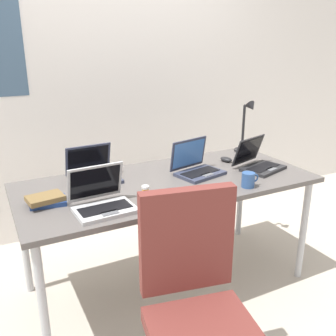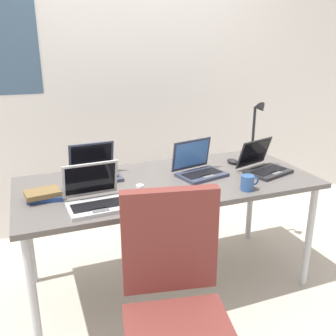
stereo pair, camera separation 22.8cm
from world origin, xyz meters
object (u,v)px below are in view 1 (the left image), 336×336
Objects in this scene: desk_lamp at (246,127)px; office_chair at (199,329)px; cell_phone at (172,193)px; coffee_mug at (248,180)px; laptop_near_lamp at (102,201)px; computer_mouse at (226,159)px; laptop_back_right at (197,167)px; pill_bottle at (145,193)px; laptop_center at (259,163)px; laptop_front_right at (94,174)px; book_stack at (47,200)px.

office_chair is (-1.08, -1.11, -0.54)m from desk_lamp.
coffee_mug is (0.45, -0.11, 0.04)m from cell_phone.
laptop_near_lamp is 1.08m from computer_mouse.
laptop_back_right is 4.22× the size of pill_bottle.
laptop_center is 3.02× the size of coffee_mug.
laptop_near_lamp is at bearing -159.05° from desk_lamp.
cell_phone is (-0.62, -0.35, -0.01)m from computer_mouse.
desk_lamp is at bearing 11.92° from computer_mouse.
laptop_near_lamp is (-1.12, -0.14, 0.00)m from laptop_center.
office_chair reaches higher than laptop_back_right.
pill_bottle is 0.70× the size of coffee_mug.
office_chair reaches higher than computer_mouse.
pill_bottle is at bearing 86.36° from office_chair.
cell_phone is at bearing 1.72° from laptop_near_lamp.
coffee_mug is at bearing -9.60° from pill_bottle.
laptop_center is 1.08m from laptop_front_right.
desk_lamp reaches higher than laptop_front_right.
laptop_back_right is at bearing 18.85° from laptop_near_lamp.
desk_lamp is at bearing 24.86° from pill_bottle.
desk_lamp is at bearing 23.40° from laptop_back_right.
pill_bottle is at bearing 170.40° from coffee_mug.
laptop_back_right is 0.37m from coffee_mug.
cell_phone is 0.14× the size of office_chair.
desk_lamp is at bearing 3.53° from laptop_front_right.
book_stack is at bearing 142.47° from laptop_near_lamp.
laptop_back_right is at bearing 114.32° from coffee_mug.
laptop_back_right reaches higher than laptop_near_lamp.
cell_phone is at bearing -15.01° from book_stack.
laptop_back_right is at bearing -156.60° from desk_lamp.
laptop_front_right is 0.89× the size of laptop_back_right.
desk_lamp is 0.41× the size of office_chair.
computer_mouse is 0.85m from pill_bottle.
coffee_mug is at bearing 38.97° from office_chair.
computer_mouse is 0.10× the size of office_chair.
laptop_near_lamp is 3.88× the size of pill_bottle.
coffee_mug is at bearing -65.68° from laptop_back_right.
coffee_mug is (0.77, -0.51, 0.00)m from laptop_front_right.
desk_lamp is 1.22m from laptop_front_right.
laptop_back_right is 0.38m from cell_phone.
coffee_mug is (0.15, -0.33, -0.00)m from laptop_back_right.
laptop_center is at bearing 7.09° from laptop_near_lamp.
office_chair reaches higher than coffee_mug.
laptop_near_lamp is at bearing -170.28° from cell_phone.
laptop_front_right is at bearing -176.47° from desk_lamp.
pill_bottle reaches higher than computer_mouse.
book_stack is at bearing -144.14° from laptop_front_right.
coffee_mug is at bearing -124.52° from computer_mouse.
laptop_near_lamp is 0.31m from book_stack.
book_stack reaches higher than cell_phone.
office_chair is at bearing -140.47° from laptop_center.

